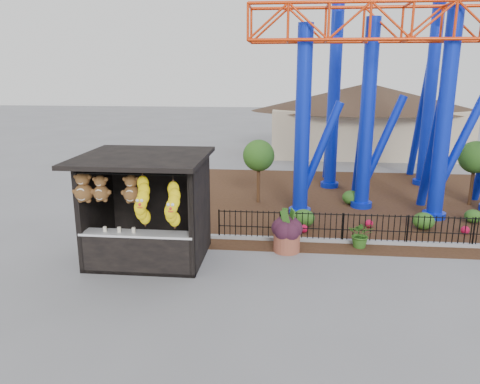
# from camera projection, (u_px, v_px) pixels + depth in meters

# --- Properties ---
(ground) EXTENTS (120.00, 120.00, 0.00)m
(ground) POSITION_uv_depth(u_px,v_px,m) (248.00, 279.00, 12.43)
(ground) COLOR slate
(ground) RESTS_ON ground
(mulch_bed) EXTENTS (18.00, 12.00, 0.02)m
(mulch_bed) POSITION_uv_depth(u_px,v_px,m) (358.00, 202.00, 19.73)
(mulch_bed) COLOR #331E11
(mulch_bed) RESTS_ON ground
(curb) EXTENTS (18.00, 0.18, 0.12)m
(curb) POSITION_uv_depth(u_px,v_px,m) (380.00, 242.00, 14.91)
(curb) COLOR gray
(curb) RESTS_ON ground
(prize_booth) EXTENTS (3.50, 3.40, 3.12)m
(prize_booth) POSITION_uv_depth(u_px,v_px,m) (144.00, 211.00, 13.21)
(prize_booth) COLOR black
(prize_booth) RESTS_ON ground
(picket_fence) EXTENTS (12.20, 0.06, 1.00)m
(picket_fence) POSITION_uv_depth(u_px,v_px,m) (411.00, 230.00, 14.71)
(picket_fence) COLOR black
(picket_fence) RESTS_ON ground
(roller_coaster) EXTENTS (11.00, 6.37, 10.82)m
(roller_coaster) POSITION_uv_depth(u_px,v_px,m) (397.00, 42.00, 18.22)
(roller_coaster) COLOR #0B22C2
(roller_coaster) RESTS_ON ground
(terracotta_planter) EXTENTS (1.05, 1.05, 0.62)m
(terracotta_planter) POSITION_uv_depth(u_px,v_px,m) (287.00, 242.00, 14.29)
(terracotta_planter) COLOR brown
(terracotta_planter) RESTS_ON ground
(planter_foliage) EXTENTS (0.70, 0.70, 0.64)m
(planter_foliage) POSITION_uv_depth(u_px,v_px,m) (287.00, 222.00, 14.13)
(planter_foliage) COLOR black
(planter_foliage) RESTS_ON terracotta_planter
(potted_plant) EXTENTS (0.90, 0.81, 0.87)m
(potted_plant) POSITION_uv_depth(u_px,v_px,m) (361.00, 234.00, 14.55)
(potted_plant) COLOR #26591A
(potted_plant) RESTS_ON ground
(landscaping) EXTENTS (8.18, 4.23, 0.62)m
(landscaping) POSITION_uv_depth(u_px,v_px,m) (392.00, 215.00, 17.01)
(landscaping) COLOR #264F17
(landscaping) RESTS_ON mulch_bed
(pavilion) EXTENTS (15.00, 15.00, 4.80)m
(pavilion) POSITION_uv_depth(u_px,v_px,m) (366.00, 107.00, 30.32)
(pavilion) COLOR #BFAD8C
(pavilion) RESTS_ON ground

